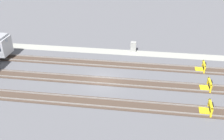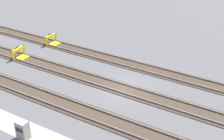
# 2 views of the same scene
# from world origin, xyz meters

# --- Properties ---
(ground_plane) EXTENTS (400.00, 400.00, 0.00)m
(ground_plane) POSITION_xyz_m (0.00, 0.00, 0.00)
(ground_plane) COLOR #5B5B60
(rail_track_nearest) EXTENTS (90.00, 2.23, 0.21)m
(rail_track_nearest) POSITION_xyz_m (0.00, -4.83, 0.04)
(rail_track_nearest) COLOR #47382D
(rail_track_nearest) RESTS_ON ground
(rail_track_near_inner) EXTENTS (90.00, 2.24, 0.21)m
(rail_track_near_inner) POSITION_xyz_m (0.00, 0.00, 0.04)
(rail_track_near_inner) COLOR #47382D
(rail_track_near_inner) RESTS_ON ground
(rail_track_middle) EXTENTS (90.00, 2.23, 0.21)m
(rail_track_middle) POSITION_xyz_m (0.00, 4.83, 0.04)
(rail_track_middle) COLOR #47382D
(rail_track_middle) RESTS_ON ground
(bumper_stop_near_inner_track) EXTENTS (1.34, 2.00, 1.22)m
(bumper_stop_near_inner_track) POSITION_xyz_m (-13.43, 0.00, 0.51)
(bumper_stop_near_inner_track) COLOR yellow
(bumper_stop_near_inner_track) RESTS_ON ground
(bumper_stop_middle_track) EXTENTS (1.38, 2.01, 1.22)m
(bumper_stop_middle_track) POSITION_xyz_m (-12.65, 4.82, 0.51)
(bumper_stop_middle_track) COLOR yellow
(bumper_stop_middle_track) RESTS_ON ground
(electrical_cabinet) EXTENTS (0.90, 0.73, 1.60)m
(electrical_cabinet) POSITION_xyz_m (-3.42, -9.91, 0.80)
(electrical_cabinet) COLOR #9E9E99
(electrical_cabinet) RESTS_ON ground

